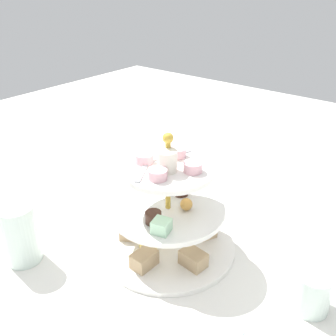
# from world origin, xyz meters

# --- Properties ---
(ground_plane) EXTENTS (2.40, 2.40, 0.00)m
(ground_plane) POSITION_xyz_m (0.00, 0.00, 0.00)
(ground_plane) COLOR silver
(tiered_serving_stand) EXTENTS (0.27, 0.27, 0.25)m
(tiered_serving_stand) POSITION_xyz_m (0.00, 0.00, 0.08)
(tiered_serving_stand) COLOR white
(tiered_serving_stand) RESTS_ON ground_plane
(water_glass_tall_right) EXTENTS (0.07, 0.07, 0.12)m
(water_glass_tall_right) POSITION_xyz_m (0.20, -0.20, 0.06)
(water_glass_tall_right) COLOR silver
(water_glass_tall_right) RESTS_ON ground_plane
(water_glass_short_left) EXTENTS (0.06, 0.06, 0.07)m
(water_glass_short_left) POSITION_xyz_m (-0.03, 0.28, 0.04)
(water_glass_short_left) COLOR silver
(water_glass_short_left) RESTS_ON ground_plane
(butter_knife_left) EXTENTS (0.16, 0.09, 0.00)m
(butter_knife_left) POSITION_xyz_m (-0.19, -0.28, 0.00)
(butter_knife_left) COLOR silver
(butter_knife_left) RESTS_ON ground_plane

